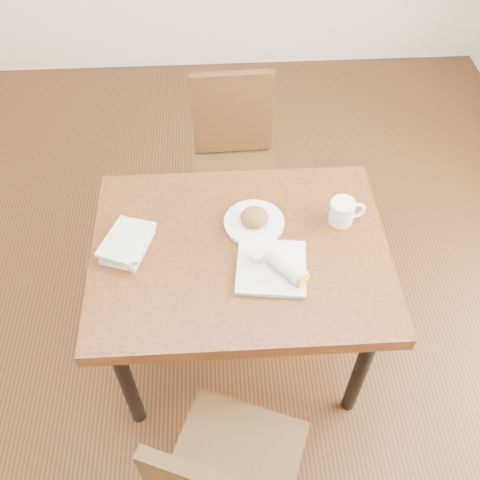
{
  "coord_description": "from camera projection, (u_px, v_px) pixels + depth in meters",
  "views": [
    {
      "loc": [
        -0.07,
        -1.29,
        2.35
      ],
      "look_at": [
        0.0,
        0.0,
        0.8
      ],
      "focal_mm": 40.0,
      "sensor_mm": 36.0,
      "label": 1
    }
  ],
  "objects": [
    {
      "name": "table",
      "position": [
        240.0,
        261.0,
        2.12
      ],
      "size": [
        1.14,
        0.87,
        0.75
      ],
      "color": "brown",
      "rests_on": "ground"
    },
    {
      "name": "chair_far",
      "position": [
        235.0,
        156.0,
        2.7
      ],
      "size": [
        0.44,
        0.44,
        0.95
      ],
      "color": "#4C3415",
      "rests_on": "ground"
    },
    {
      "name": "book_stack",
      "position": [
        128.0,
        242.0,
        2.04
      ],
      "size": [
        0.22,
        0.26,
        0.06
      ],
      "color": "white",
      "rests_on": "table"
    },
    {
      "name": "room_walls",
      "position": [
        240.0,
        34.0,
        1.38
      ],
      "size": [
        4.02,
        5.02,
        2.8
      ],
      "color": "silver",
      "rests_on": "ground"
    },
    {
      "name": "plate_burrito",
      "position": [
        276.0,
        267.0,
        1.97
      ],
      "size": [
        0.29,
        0.29,
        0.09
      ],
      "color": "white",
      "rests_on": "table"
    },
    {
      "name": "ground",
      "position": [
        240.0,
        344.0,
        2.64
      ],
      "size": [
        4.0,
        5.0,
        0.01
      ],
      "primitive_type": "cube",
      "color": "#472814",
      "rests_on": "ground"
    },
    {
      "name": "coffee_mug",
      "position": [
        343.0,
        211.0,
        2.11
      ],
      "size": [
        0.15,
        0.1,
        0.1
      ],
      "color": "white",
      "rests_on": "table"
    },
    {
      "name": "plate_scone",
      "position": [
        254.0,
        221.0,
        2.12
      ],
      "size": [
        0.24,
        0.24,
        0.08
      ],
      "color": "white",
      "rests_on": "table"
    }
  ]
}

